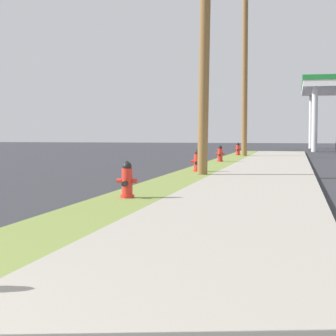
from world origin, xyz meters
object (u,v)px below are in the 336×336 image
(fire_hydrant_fourth, at_px, (220,154))
(fire_hydrant_fifth, at_px, (238,150))
(utility_pole_midground, at_px, (205,2))
(fire_hydrant_second, at_px, (127,182))
(utility_pole_background, at_px, (245,66))
(fire_hydrant_third, at_px, (197,162))

(fire_hydrant_fourth, relative_size, fire_hydrant_fifth, 1.00)
(fire_hydrant_fifth, bearing_deg, fire_hydrant_fourth, -90.43)
(fire_hydrant_fourth, distance_m, utility_pole_midground, 10.09)
(fire_hydrant_second, relative_size, fire_hydrant_fifth, 1.00)
(fire_hydrant_fourth, xyz_separation_m, utility_pole_midground, (0.66, -8.77, 4.95))
(utility_pole_midground, bearing_deg, fire_hydrant_second, -95.34)
(fire_hydrant_fourth, distance_m, utility_pole_background, 8.36)
(fire_hydrant_third, bearing_deg, utility_pole_background, 88.40)
(fire_hydrant_fourth, height_order, utility_pole_background, utility_pole_background)
(fire_hydrant_second, height_order, utility_pole_background, utility_pole_background)
(fire_hydrant_fourth, relative_size, utility_pole_midground, 0.07)
(fire_hydrant_third, xyz_separation_m, fire_hydrant_fourth, (-0.12, 6.99, 0.00))
(fire_hydrant_second, xyz_separation_m, utility_pole_midground, (0.60, 6.38, 4.95))
(fire_hydrant_third, xyz_separation_m, utility_pole_background, (0.39, 13.83, 4.79))
(fire_hydrant_second, height_order, utility_pole_midground, utility_pole_midground)
(fire_hydrant_second, distance_m, utility_pole_midground, 8.09)
(fire_hydrant_fifth, distance_m, utility_pole_background, 4.89)
(fire_hydrant_second, bearing_deg, fire_hydrant_third, 89.60)
(fire_hydrant_fourth, bearing_deg, utility_pole_background, 85.79)
(fire_hydrant_fourth, relative_size, utility_pole_background, 0.07)
(fire_hydrant_second, relative_size, fire_hydrant_third, 1.00)
(fire_hydrant_third, xyz_separation_m, fire_hydrant_fifth, (-0.06, 14.75, 0.00))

